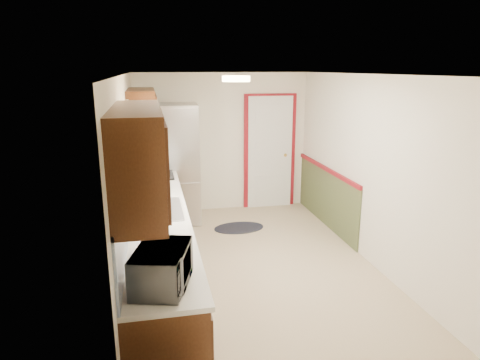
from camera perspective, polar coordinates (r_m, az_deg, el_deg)
name	(u,v)px	position (r m, az deg, el deg)	size (l,w,h in m)	color
room_shell	(258,178)	(5.12, 2.36, 0.32)	(3.20, 5.20, 2.52)	tan
kitchen_run	(155,224)	(4.81, -11.30, -5.81)	(0.63, 4.00, 2.20)	#391C0D
back_wall_trim	(281,161)	(7.53, 5.53, 2.52)	(1.12, 2.30, 2.08)	maroon
ceiling_fixture	(236,79)	(4.70, -0.52, 13.35)	(0.30, 0.30, 0.06)	#FFD88C
microwave	(162,264)	(3.16, -10.40, -10.93)	(0.53, 0.29, 0.36)	white
refrigerator	(174,164)	(7.02, -8.80, 2.15)	(0.83, 0.82, 1.92)	#B7B7BC
rug	(239,228)	(6.84, -0.15, -6.38)	(0.80, 0.51, 0.01)	black
cooktop	(155,175)	(6.39, -11.23, 0.66)	(0.52, 0.63, 0.02)	black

